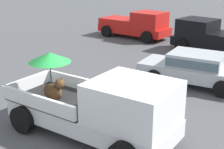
% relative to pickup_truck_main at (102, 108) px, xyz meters
% --- Properties ---
extents(ground_plane, '(80.00, 80.00, 0.00)m').
position_rel_pickup_truck_main_xyz_m(ground_plane, '(-0.43, 0.04, -0.97)').
color(ground_plane, '#4C4C4F').
extents(pickup_truck_main, '(5.15, 2.48, 2.32)m').
position_rel_pickup_truck_main_xyz_m(pickup_truck_main, '(0.00, 0.00, 0.00)').
color(pickup_truck_main, black).
rests_on(pickup_truck_main, ground).
extents(pickup_truck_red, '(4.97, 2.58, 1.80)m').
position_rel_pickup_truck_main_xyz_m(pickup_truck_red, '(-5.29, 12.48, -0.10)').
color(pickup_truck_red, black).
rests_on(pickup_truck_red, ground).
extents(pickup_truck_far, '(5.06, 2.90, 1.80)m').
position_rel_pickup_truck_main_xyz_m(pickup_truck_far, '(0.15, 11.07, -0.10)').
color(pickup_truck_far, black).
rests_on(pickup_truck_far, ground).
extents(parked_sedan_near, '(4.36, 2.10, 1.33)m').
position_rel_pickup_truck_main_xyz_m(parked_sedan_near, '(0.81, 5.69, -0.23)').
color(parked_sedan_near, black).
rests_on(parked_sedan_near, ground).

